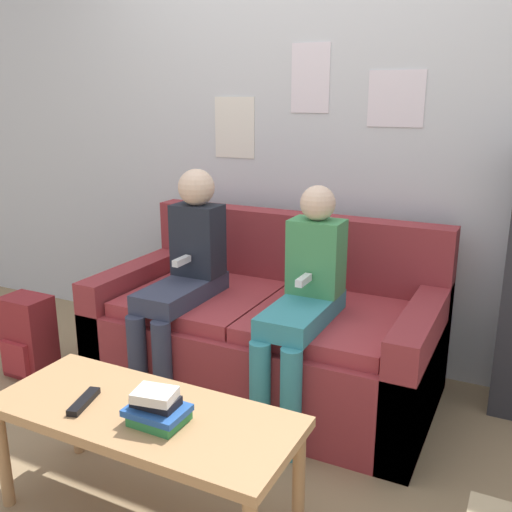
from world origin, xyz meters
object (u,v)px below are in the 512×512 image
object	(u,v)px
backpack	(28,337)
person_right	(304,298)
couch	(268,335)
person_left	(184,272)
coffee_table	(144,423)
tv_remote	(84,401)

from	to	relation	value
backpack	person_right	bearing A→B (deg)	9.02
couch	person_left	bearing A→B (deg)	-150.66
person_left	person_right	distance (m)	0.63
couch	person_right	bearing A→B (deg)	-38.09
couch	person_left	distance (m)	0.54
person_right	coffee_table	bearing A→B (deg)	-106.36
coffee_table	tv_remote	distance (m)	0.22
coffee_table	person_right	size ratio (longest dim) A/B	1.01
tv_remote	backpack	distance (m)	1.24
person_left	backpack	xyz separation A→B (m)	(-0.84, -0.24, -0.41)
coffee_table	person_left	bearing A→B (deg)	114.61
person_right	backpack	distance (m)	1.55
person_left	person_right	size ratio (longest dim) A/B	1.03
coffee_table	tv_remote	world-z (taller)	tv_remote
couch	backpack	distance (m)	1.29
person_left	coffee_table	bearing A→B (deg)	-65.39
couch	backpack	world-z (taller)	couch
person_right	tv_remote	distance (m)	1.02
person_left	person_right	bearing A→B (deg)	-0.86
couch	coffee_table	size ratio (longest dim) A/B	1.53
couch	tv_remote	xyz separation A→B (m)	(-0.18, -1.11, 0.15)
tv_remote	person_left	bearing A→B (deg)	86.52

